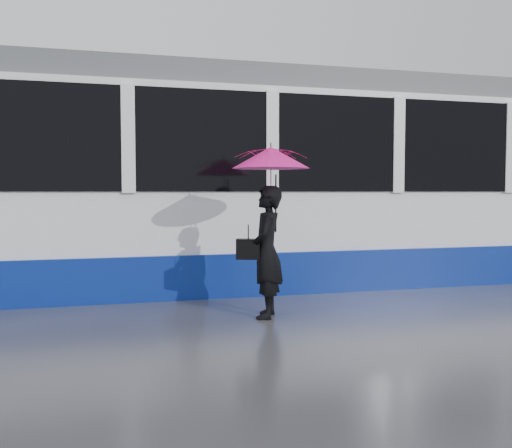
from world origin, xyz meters
name	(u,v)px	position (x,y,z in m)	size (l,w,h in m)	color
ground	(276,315)	(0.00, 0.00, 0.00)	(90.00, 90.00, 0.00)	#2E2D33
rails	(230,283)	(0.00, 2.50, 0.01)	(34.00, 1.51, 0.02)	#3F3D38
tram	(279,183)	(0.84, 2.50, 1.64)	(26.00, 2.56, 3.35)	white
woman	(267,252)	(-0.13, -0.07, 0.78)	(0.57, 0.38, 1.57)	black
umbrella	(271,173)	(-0.08, -0.07, 1.72)	(1.19, 1.19, 1.06)	#FF1583
handbag	(248,249)	(-0.35, -0.05, 0.82)	(0.30, 0.21, 0.42)	black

